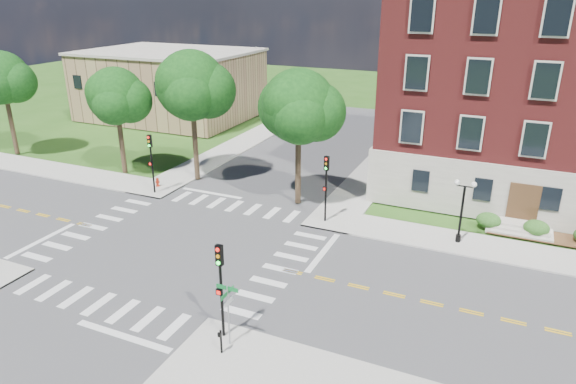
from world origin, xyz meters
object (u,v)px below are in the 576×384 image
at_px(street_sign_pole, 228,304).
at_px(fire_hydrant, 158,182).
at_px(traffic_signal_nw, 151,156).
at_px(twin_lamp_west, 462,208).
at_px(push_button_post, 221,341).
at_px(traffic_signal_se, 221,279).
at_px(traffic_signal_ne, 326,180).

distance_m(street_sign_pole, fire_hydrant, 22.19).
distance_m(traffic_signal_nw, twin_lamp_west, 23.58).
distance_m(traffic_signal_nw, push_button_post, 21.39).
bearing_deg(traffic_signal_nw, twin_lamp_west, 2.18).
xyz_separation_m(twin_lamp_west, street_sign_pole, (-8.35, -15.09, -0.21)).
distance_m(twin_lamp_west, street_sign_pole, 17.25).
bearing_deg(street_sign_pole, traffic_signal_se, 144.81).
relative_size(twin_lamp_west, fire_hydrant, 5.64).
bearing_deg(traffic_signal_ne, fire_hydrant, 176.90).
bearing_deg(twin_lamp_west, fire_hydrant, 179.18).
distance_m(push_button_post, fire_hydrant, 22.59).
xyz_separation_m(traffic_signal_nw, fire_hydrant, (-0.63, 1.25, -2.72)).
height_order(traffic_signal_ne, twin_lamp_west, traffic_signal_ne).
height_order(twin_lamp_west, push_button_post, twin_lamp_west).
bearing_deg(push_button_post, twin_lamp_west, 62.03).
bearing_deg(traffic_signal_se, twin_lamp_west, 58.61).
relative_size(traffic_signal_se, street_sign_pole, 1.55).
bearing_deg(street_sign_pole, traffic_signal_ne, 92.66).
bearing_deg(push_button_post, traffic_signal_ne, 92.40).
xyz_separation_m(push_button_post, fire_hydrant, (-15.79, 16.15, -0.33)).
relative_size(traffic_signal_se, twin_lamp_west, 1.13).
height_order(traffic_signal_se, fire_hydrant, traffic_signal_se).
xyz_separation_m(traffic_signal_nw, twin_lamp_west, (23.55, 0.90, -0.66)).
relative_size(traffic_signal_ne, traffic_signal_nw, 1.00).
xyz_separation_m(traffic_signal_ne, traffic_signal_nw, (-14.52, -0.43, 0.00)).
relative_size(push_button_post, fire_hydrant, 1.60).
xyz_separation_m(traffic_signal_se, twin_lamp_west, (8.95, 14.67, -0.66)).
bearing_deg(traffic_signal_ne, traffic_signal_nw, -178.32).
bearing_deg(twin_lamp_west, traffic_signal_nw, -177.82).
bearing_deg(twin_lamp_west, street_sign_pole, -118.96).
xyz_separation_m(traffic_signal_se, traffic_signal_ne, (-0.08, 14.20, 0.00)).
height_order(traffic_signal_nw, street_sign_pole, traffic_signal_nw).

